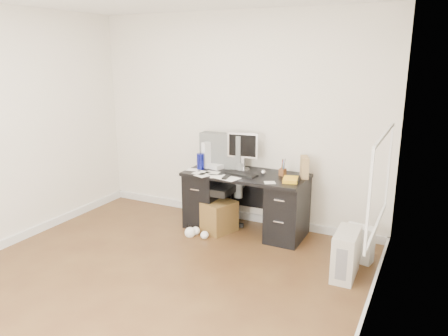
{
  "coord_description": "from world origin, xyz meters",
  "views": [
    {
      "loc": [
        2.37,
        -3.09,
        2.19
      ],
      "look_at": [
        0.22,
        1.2,
        0.92
      ],
      "focal_mm": 35.0,
      "sensor_mm": 36.0,
      "label": 1
    }
  ],
  "objects_px": {
    "lcd_monitor": "(243,151)",
    "wicker_basket": "(217,216)",
    "pc_tower": "(346,254)",
    "office_chair": "(215,182)",
    "keyboard": "(241,174)",
    "desk": "(246,200)"
  },
  "relations": [
    {
      "from": "office_chair",
      "to": "wicker_basket",
      "type": "relative_size",
      "value": 3.07
    },
    {
      "from": "keyboard",
      "to": "pc_tower",
      "type": "distance_m",
      "value": 1.59
    },
    {
      "from": "pc_tower",
      "to": "wicker_basket",
      "type": "relative_size",
      "value": 1.24
    },
    {
      "from": "keyboard",
      "to": "wicker_basket",
      "type": "bearing_deg",
      "value": -156.4
    },
    {
      "from": "wicker_basket",
      "to": "pc_tower",
      "type": "bearing_deg",
      "value": -15.47
    },
    {
      "from": "keyboard",
      "to": "wicker_basket",
      "type": "xyz_separation_m",
      "value": [
        -0.29,
        -0.07,
        -0.57
      ]
    },
    {
      "from": "desk",
      "to": "office_chair",
      "type": "xyz_separation_m",
      "value": [
        -0.4,
        -0.04,
        0.2
      ]
    },
    {
      "from": "desk",
      "to": "keyboard",
      "type": "distance_m",
      "value": 0.37
    },
    {
      "from": "office_chair",
      "to": "keyboard",
      "type": "bearing_deg",
      "value": -7.45
    },
    {
      "from": "keyboard",
      "to": "wicker_basket",
      "type": "distance_m",
      "value": 0.64
    },
    {
      "from": "desk",
      "to": "lcd_monitor",
      "type": "relative_size",
      "value": 3.06
    },
    {
      "from": "office_chair",
      "to": "pc_tower",
      "type": "bearing_deg",
      "value": -18.32
    },
    {
      "from": "lcd_monitor",
      "to": "wicker_basket",
      "type": "relative_size",
      "value": 1.27
    },
    {
      "from": "keyboard",
      "to": "wicker_basket",
      "type": "height_order",
      "value": "keyboard"
    },
    {
      "from": "lcd_monitor",
      "to": "pc_tower",
      "type": "bearing_deg",
      "value": -35.02
    },
    {
      "from": "lcd_monitor",
      "to": "pc_tower",
      "type": "height_order",
      "value": "lcd_monitor"
    },
    {
      "from": "lcd_monitor",
      "to": "keyboard",
      "type": "bearing_deg",
      "value": -78.44
    },
    {
      "from": "office_chair",
      "to": "pc_tower",
      "type": "xyz_separation_m",
      "value": [
        1.78,
        -0.59,
        -0.35
      ]
    },
    {
      "from": "desk",
      "to": "wicker_basket",
      "type": "height_order",
      "value": "desk"
    },
    {
      "from": "lcd_monitor",
      "to": "wicker_basket",
      "type": "height_order",
      "value": "lcd_monitor"
    },
    {
      "from": "lcd_monitor",
      "to": "wicker_basket",
      "type": "xyz_separation_m",
      "value": [
        -0.22,
        -0.27,
        -0.8
      ]
    },
    {
      "from": "office_chair",
      "to": "wicker_basket",
      "type": "bearing_deg",
      "value": -54.23
    }
  ]
}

